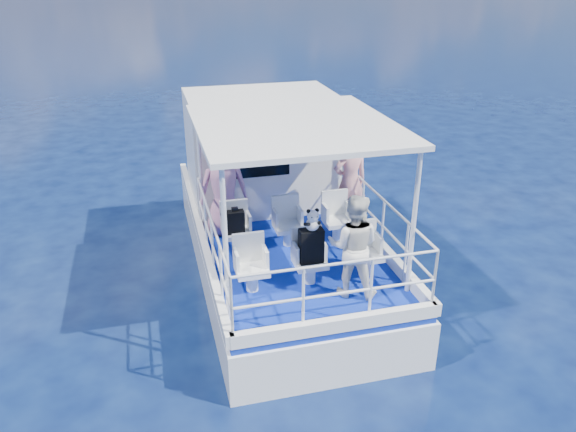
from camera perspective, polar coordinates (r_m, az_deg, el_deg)
The scene contains 20 objects.
ground at distance 10.10m, azimuth 0.32°, elevation -7.96°, with size 2000.00×2000.00×0.00m, color #071136.
hull at distance 10.93m, azimuth -1.03°, elevation -5.25°, with size 3.00×7.00×1.60m, color white.
deck at distance 10.54m, azimuth -1.06°, elevation -1.23°, with size 2.90×6.90×0.10m, color navy.
cabin at distance 11.30m, azimuth -2.67°, elevation 6.82°, with size 2.85×2.00×2.20m, color white.
canopy at distance 8.64m, azimuth 0.72°, elevation 9.19°, with size 3.00×3.20×0.08m, color white.
canopy_posts at distance 8.96m, azimuth 0.76°, elevation 2.06°, with size 2.77×2.97×2.20m.
railings at distance 8.93m, azimuth 1.29°, elevation -2.27°, with size 2.84×3.59×1.00m, color white, non-canonical shape.
seat_port_fwd at distance 9.57m, azimuth -5.19°, elevation -2.52°, with size 0.48×0.46×0.38m, color white.
seat_center_fwd at distance 9.74m, azimuth 0.04°, elevation -1.92°, with size 0.48×0.46×0.38m, color white.
seat_stbd_fwd at distance 9.98m, azimuth 5.04°, elevation -1.34°, with size 0.48×0.46×0.38m, color white.
seat_port_aft at distance 8.45m, azimuth -3.67°, elevation -6.39°, with size 0.48×0.46×0.38m, color white.
seat_center_aft at distance 8.63m, azimuth 2.22°, elevation -5.63°, with size 0.48×0.46×0.38m, color white.
seat_stbd_aft at distance 8.90m, azimuth 7.80°, elevation -4.85°, with size 0.48×0.46×0.38m, color white.
passenger_port_fwd at distance 9.94m, azimuth -6.54°, elevation 2.78°, with size 0.65×0.47×1.74m, color #CA83A7.
passenger_stbd_fwd at distance 10.16m, azimuth 6.31°, elevation 3.45°, with size 0.66×0.43×1.80m, color pink.
passenger_stbd_aft at distance 8.12m, azimuth 6.65°, elevation -3.04°, with size 0.76×0.59×1.57m, color white.
backpack_port at distance 9.34m, azimuth -5.37°, elevation -0.61°, with size 0.30×0.17×0.39m, color black.
backpack_center at distance 8.38m, azimuth 2.36°, elevation -3.04°, with size 0.36×0.20×0.54m, color black.
compact_camera at distance 9.26m, azimuth -5.44°, elevation 0.70°, with size 0.11×0.06×0.06m, color black.
panda at distance 8.17m, azimuth 2.51°, elevation -0.38°, with size 0.22×0.18×0.34m, color white, non-canonical shape.
Camera 1 is at (-2.20, -8.24, 5.41)m, focal length 35.00 mm.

